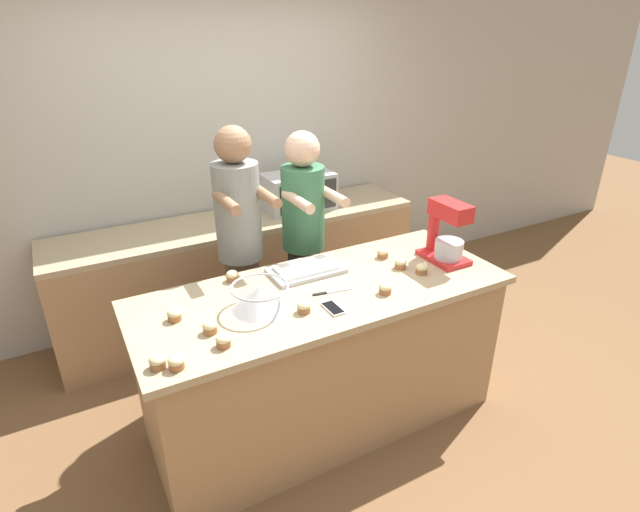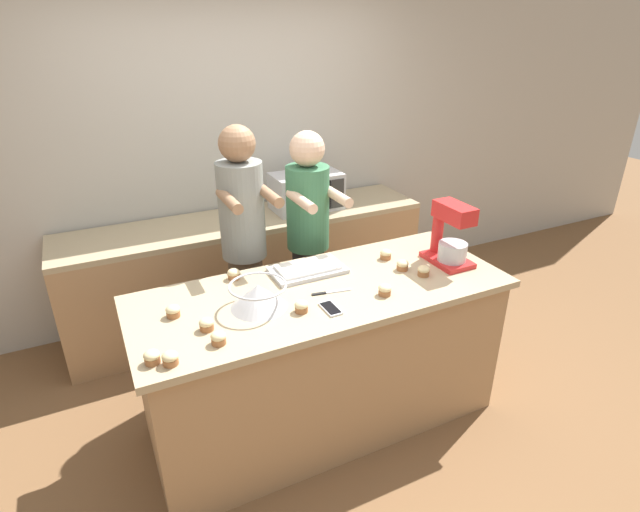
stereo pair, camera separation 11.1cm
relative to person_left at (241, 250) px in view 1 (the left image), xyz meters
The scene contains 23 objects.
ground_plane 1.17m from the person_left, 71.70° to the right, with size 16.00×16.00×0.00m, color brown.
back_wall 1.09m from the person_left, 76.99° to the left, with size 10.00×0.06×2.70m.
island_counter 0.86m from the person_left, 71.70° to the right, with size 2.09×0.82×0.91m.
back_counter 0.82m from the person_left, 70.20° to the left, with size 2.80×0.60×0.88m.
person_left is the anchor object (origin of this frame).
person_right 0.45m from the person_left, ahead, with size 0.31×0.48×1.63m.
stand_mixer 1.28m from the person_left, 34.28° to the right, with size 0.20×0.30×0.38m.
mixing_bowl 0.73m from the person_left, 102.63° to the right, with size 0.30×0.30×0.13m.
baking_tray 0.52m from the person_left, 63.25° to the right, with size 0.43×0.25×0.04m.
microwave_oven 0.96m from the person_left, 40.72° to the left, with size 0.54×0.33×0.29m.
cell_phone 0.91m from the person_left, 79.89° to the right, with size 0.07×0.14×0.01m.
knife 0.77m from the person_left, 72.76° to the right, with size 0.22×0.05×0.01m.
cupcake_0 1.20m from the person_left, 127.34° to the right, with size 0.07×0.07×0.06m.
cupcake_1 0.40m from the person_left, 117.01° to the right, with size 0.07×0.07×0.06m.
cupcake_2 1.01m from the person_left, 61.18° to the right, with size 0.07×0.07×0.06m.
cupcake_3 1.01m from the person_left, 42.52° to the right, with size 0.07×0.07×0.06m.
cupcake_4 0.92m from the person_left, 119.39° to the right, with size 0.07×0.07×0.06m.
cupcake_5 0.85m from the person_left, 88.76° to the right, with size 0.07×0.07×0.06m.
cupcake_6 1.19m from the person_left, 123.48° to the right, with size 0.07×0.07×0.06m.
cupcake_7 1.03m from the person_left, 114.74° to the right, with size 0.07×0.07×0.06m.
cupcake_8 1.14m from the person_left, 44.42° to the right, with size 0.07×0.07×0.06m.
cupcake_9 0.90m from the person_left, 34.56° to the right, with size 0.07×0.07×0.06m.
cupcake_10 0.84m from the person_left, 133.01° to the right, with size 0.07×0.07×0.06m.
Camera 1 is at (-1.17, -2.10, 2.24)m, focal length 28.00 mm.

